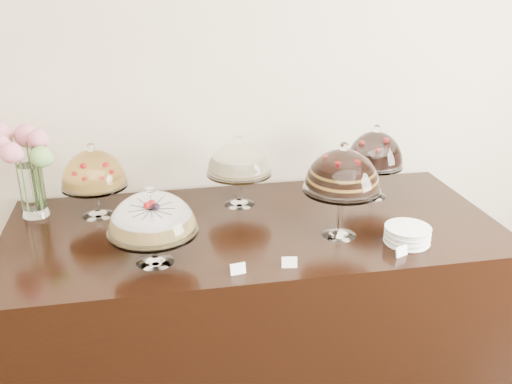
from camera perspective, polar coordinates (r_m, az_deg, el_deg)
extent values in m
cube|color=beige|center=(2.91, -1.82, 12.13)|extent=(5.00, 0.04, 3.00)
cube|color=black|center=(2.79, -0.20, -11.68)|extent=(2.20, 1.00, 0.90)
cone|color=white|center=(2.30, -10.05, -6.60)|extent=(0.15, 0.15, 0.02)
cylinder|color=white|center=(2.27, -10.15, -5.18)|extent=(0.03, 0.03, 0.10)
cylinder|color=white|center=(2.24, -10.25, -3.87)|extent=(0.35, 0.35, 0.01)
cylinder|color=tan|center=(2.23, -10.31, -3.06)|extent=(0.29, 0.29, 0.06)
sphere|color=#B20E11|center=(2.23, -8.47, -1.75)|extent=(0.02, 0.02, 0.02)
sphere|color=#B20E11|center=(2.26, -11.87, -1.69)|extent=(0.02, 0.02, 0.02)
sphere|color=#B20E11|center=(2.14, -10.79, -2.99)|extent=(0.02, 0.02, 0.02)
sphere|color=white|center=(2.17, -10.55, 0.17)|extent=(0.04, 0.04, 0.04)
cone|color=white|center=(2.50, 8.29, -4.01)|extent=(0.15, 0.15, 0.02)
cylinder|color=white|center=(2.46, 8.42, -1.83)|extent=(0.03, 0.03, 0.18)
cylinder|color=white|center=(2.42, 8.55, 0.28)|extent=(0.33, 0.33, 0.01)
cylinder|color=black|center=(2.40, 8.62, 1.52)|extent=(0.24, 0.24, 0.10)
sphere|color=#B20E11|center=(2.42, 9.95, 3.10)|extent=(0.02, 0.02, 0.02)
sphere|color=#B20E11|center=(2.44, 8.22, 3.36)|extent=(0.02, 0.02, 0.02)
sphere|color=#B20E11|center=(2.38, 7.14, 2.95)|extent=(0.02, 0.02, 0.02)
sphere|color=#B20E11|center=(2.32, 8.22, 2.40)|extent=(0.02, 0.02, 0.02)
sphere|color=#B20E11|center=(2.35, 9.99, 2.50)|extent=(0.02, 0.02, 0.02)
sphere|color=white|center=(2.36, 8.80, 4.51)|extent=(0.04, 0.04, 0.04)
cone|color=white|center=(2.78, -1.67, -0.97)|extent=(0.15, 0.15, 0.02)
cylinder|color=white|center=(2.75, -1.69, 0.55)|extent=(0.03, 0.03, 0.13)
cylinder|color=white|center=(2.73, -1.71, 1.98)|extent=(0.32, 0.32, 0.01)
cylinder|color=#F6EBBE|center=(2.71, -1.72, 2.80)|extent=(0.24, 0.24, 0.07)
sphere|color=white|center=(2.68, -1.75, 5.29)|extent=(0.04, 0.04, 0.04)
cone|color=white|center=(2.94, 11.49, -0.15)|extent=(0.15, 0.15, 0.02)
cylinder|color=white|center=(2.91, 11.61, 1.32)|extent=(0.03, 0.03, 0.14)
cylinder|color=white|center=(2.89, 11.72, 2.70)|extent=(0.28, 0.28, 0.01)
cylinder|color=black|center=(2.87, 11.79, 3.49)|extent=(0.22, 0.22, 0.07)
sphere|color=#B20E11|center=(2.90, 12.80, 4.52)|extent=(0.02, 0.02, 0.02)
sphere|color=#B20E11|center=(2.88, 10.71, 4.57)|extent=(0.02, 0.02, 0.02)
sphere|color=#B20E11|center=(2.80, 12.06, 3.98)|extent=(0.02, 0.02, 0.02)
sphere|color=white|center=(2.83, 12.01, 6.19)|extent=(0.04, 0.04, 0.04)
cone|color=white|center=(2.77, -15.52, -1.98)|extent=(0.15, 0.15, 0.02)
cylinder|color=white|center=(2.74, -15.67, -0.60)|extent=(0.03, 0.03, 0.12)
cylinder|color=white|center=(2.71, -15.81, 0.68)|extent=(0.30, 0.30, 0.01)
cylinder|color=gold|center=(2.71, -15.87, 1.18)|extent=(0.25, 0.25, 0.04)
sphere|color=#B20E11|center=(2.71, -14.52, 2.02)|extent=(0.02, 0.02, 0.02)
sphere|color=#B20E11|center=(2.76, -15.53, 2.27)|extent=(0.02, 0.02, 0.02)
sphere|color=#B20E11|center=(2.74, -16.92, 2.03)|extent=(0.02, 0.02, 0.02)
sphere|color=#B20E11|center=(2.68, -17.36, 1.52)|extent=(0.02, 0.02, 0.02)
sphere|color=#B20E11|center=(2.63, -16.36, 1.25)|extent=(0.02, 0.02, 0.02)
sphere|color=#B20E11|center=(2.65, -14.91, 1.51)|extent=(0.02, 0.02, 0.02)
sphere|color=white|center=(2.66, -16.21, 4.32)|extent=(0.04, 0.04, 0.04)
cylinder|color=white|center=(2.82, -21.44, 0.15)|extent=(0.11, 0.11, 0.25)
cylinder|color=#476B2D|center=(2.78, -21.09, 1.73)|extent=(0.01, 0.01, 0.33)
sphere|color=pink|center=(2.72, -20.97, 5.01)|extent=(0.08, 0.08, 0.08)
cylinder|color=#476B2D|center=(2.82, -21.13, 1.59)|extent=(0.01, 0.01, 0.29)
sphere|color=pink|center=(2.81, -21.05, 4.62)|extent=(0.09, 0.09, 0.09)
cylinder|color=#476B2D|center=(2.84, -21.60, 1.92)|extent=(0.01, 0.01, 0.32)
sphere|color=pink|center=(2.84, -21.99, 5.24)|extent=(0.11, 0.11, 0.11)
cylinder|color=#476B2D|center=(2.83, -22.76, 2.01)|extent=(0.01, 0.01, 0.35)
cylinder|color=#476B2D|center=(2.78, -22.70, 1.42)|extent=(0.01, 0.01, 0.32)
sphere|color=pink|center=(2.72, -24.26, 4.36)|extent=(0.09, 0.09, 0.09)
cylinder|color=#476B2D|center=(2.74, -22.21, 1.02)|extent=(0.01, 0.01, 0.31)
sphere|color=pink|center=(2.63, -23.30, 3.63)|extent=(0.09, 0.09, 0.09)
cylinder|color=#476B2D|center=(2.76, -20.96, 0.87)|extent=(0.01, 0.01, 0.27)
sphere|color=#689D4C|center=(2.67, -20.69, 3.30)|extent=(0.10, 0.10, 0.10)
cylinder|color=white|center=(2.49, 14.82, -4.86)|extent=(0.19, 0.19, 0.01)
cylinder|color=white|center=(2.49, 14.84, -4.63)|extent=(0.18, 0.18, 0.01)
cylinder|color=white|center=(2.48, 14.87, -4.40)|extent=(0.19, 0.19, 0.01)
cylinder|color=white|center=(2.48, 14.89, -4.18)|extent=(0.18, 0.18, 0.01)
cylinder|color=white|center=(2.47, 14.92, -3.95)|extent=(0.19, 0.19, 0.01)
cylinder|color=white|center=(2.47, 14.94, -3.72)|extent=(0.18, 0.18, 0.01)
cylinder|color=white|center=(2.46, 14.97, -3.49)|extent=(0.19, 0.19, 0.01)
cube|color=white|center=(2.18, -1.82, -7.69)|extent=(0.06, 0.02, 0.04)
cube|color=white|center=(2.37, 14.35, -5.75)|extent=(0.06, 0.04, 0.04)
cube|color=white|center=(2.22, 3.36, -7.04)|extent=(0.06, 0.02, 0.04)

